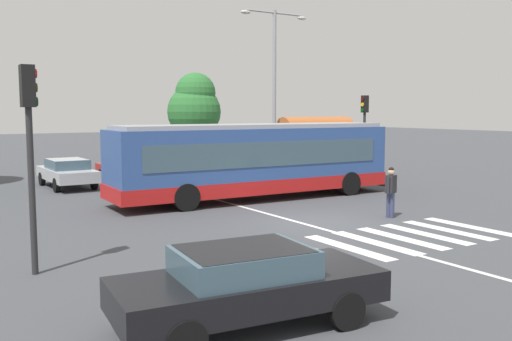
{
  "coord_description": "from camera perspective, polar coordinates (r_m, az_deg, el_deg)",
  "views": [
    {
      "loc": [
        -11.25,
        -14.14,
        3.6
      ],
      "look_at": [
        0.41,
        4.09,
        1.3
      ],
      "focal_mm": 39.61,
      "sensor_mm": 36.0,
      "label": 1
    }
  ],
  "objects": [
    {
      "name": "ground_plane",
      "position": [
        18.42,
        5.82,
        -5.23
      ],
      "size": [
        160.0,
        160.0,
        0.0
      ],
      "primitive_type": "plane",
      "color": "#424449"
    },
    {
      "name": "background_tree_right",
      "position": [
        40.02,
        -6.24,
        6.46
      ],
      "size": [
        3.76,
        3.76,
        6.25
      ],
      "color": "brown",
      "rests_on": "ground_plane"
    },
    {
      "name": "lane_center_line",
      "position": [
        19.78,
        1.29,
        -4.41
      ],
      "size": [
        0.16,
        24.0,
        0.01
      ],
      "primitive_type": "cube",
      "color": "silver",
      "rests_on": "ground_plane"
    },
    {
      "name": "parked_car_red",
      "position": [
        28.61,
        -12.91,
        0.23
      ],
      "size": [
        1.89,
        4.51,
        1.35
      ],
      "color": "black",
      "rests_on": "ground_plane"
    },
    {
      "name": "twin_arm_street_lamp",
      "position": [
        31.62,
        1.87,
        9.62
      ],
      "size": [
        4.31,
        0.32,
        9.07
      ],
      "color": "#939399",
      "rests_on": "ground_plane"
    },
    {
      "name": "crosswalk_painted_stripes",
      "position": [
        16.62,
        14.43,
        -6.62
      ],
      "size": [
        6.46,
        3.22,
        0.01
      ],
      "color": "silver",
      "rests_on": "ground_plane"
    },
    {
      "name": "traffic_light_near_corner",
      "position": [
        13.11,
        -21.88,
        3.34
      ],
      "size": [
        0.33,
        0.32,
        4.57
      ],
      "color": "#28282B",
      "rests_on": "ground_plane"
    },
    {
      "name": "traffic_light_far_corner",
      "position": [
        30.65,
        10.89,
        4.78
      ],
      "size": [
        0.33,
        0.32,
        4.4
      ],
      "color": "#28282B",
      "rests_on": "ground_plane"
    },
    {
      "name": "foreground_sedan",
      "position": [
        9.54,
        -0.93,
        -11.19
      ],
      "size": [
        4.67,
        2.31,
        1.35
      ],
      "color": "black",
      "rests_on": "ground_plane"
    },
    {
      "name": "city_transit_bus",
      "position": [
        22.96,
        -0.11,
        1.04
      ],
      "size": [
        12.14,
        2.99,
        3.06
      ],
      "color": "black",
      "rests_on": "ground_plane"
    },
    {
      "name": "bus_stop_shelter",
      "position": [
        33.14,
        6.04,
        3.99
      ],
      "size": [
        4.74,
        1.54,
        3.25
      ],
      "color": "#28282B",
      "rests_on": "ground_plane"
    },
    {
      "name": "parked_car_silver",
      "position": [
        27.92,
        -18.53,
        -0.08
      ],
      "size": [
        1.91,
        4.52,
        1.35
      ],
      "color": "black",
      "rests_on": "ground_plane"
    },
    {
      "name": "parked_car_black",
      "position": [
        29.95,
        -8.82,
        0.56
      ],
      "size": [
        1.91,
        4.52,
        1.35
      ],
      "color": "black",
      "rests_on": "ground_plane"
    },
    {
      "name": "pedestrian_crossing_street",
      "position": [
        19.48,
        13.45,
        -1.86
      ],
      "size": [
        0.55,
        0.39,
        1.72
      ],
      "color": "#333856",
      "rests_on": "ground_plane"
    }
  ]
}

